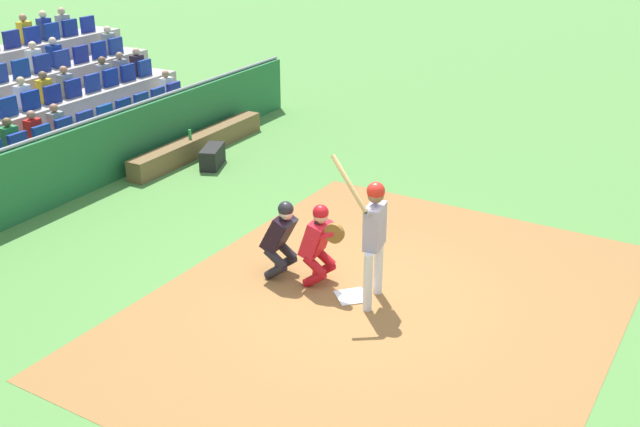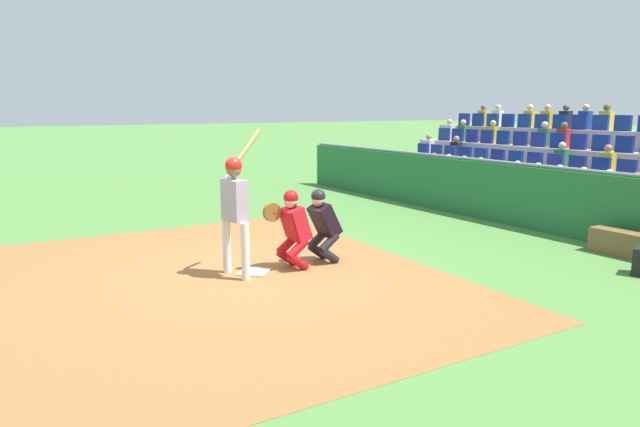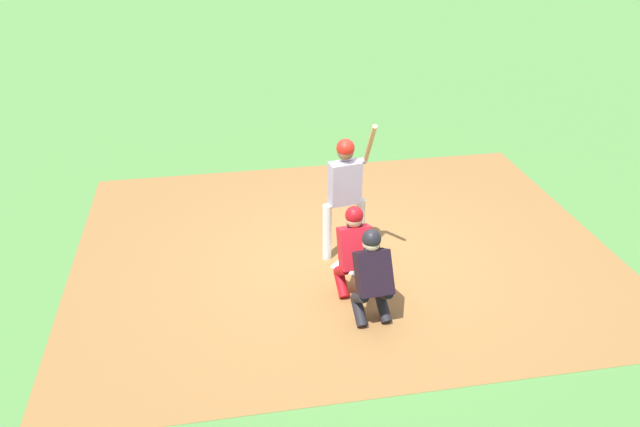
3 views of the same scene
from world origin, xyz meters
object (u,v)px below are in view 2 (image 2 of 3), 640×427
batter_at_plate (235,202)px  catcher_crouching (292,225)px  home_plate_marker (254,272)px  home_plate_umpire (323,222)px

batter_at_plate → catcher_crouching: (-0.10, -0.93, -0.43)m
home_plate_marker → catcher_crouching: (-0.13, -0.63, 0.71)m
home_plate_marker → catcher_crouching: catcher_crouching is taller
home_plate_marker → batter_at_plate: bearing=95.6°
batter_at_plate → catcher_crouching: batter_at_plate is taller
home_plate_marker → home_plate_umpire: (-0.07, -1.25, 0.68)m
home_plate_umpire → home_plate_marker: bearing=86.7°
home_plate_marker → batter_at_plate: (-0.03, 0.30, 1.15)m
batter_at_plate → catcher_crouching: 1.03m
home_plate_marker → catcher_crouching: 0.96m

